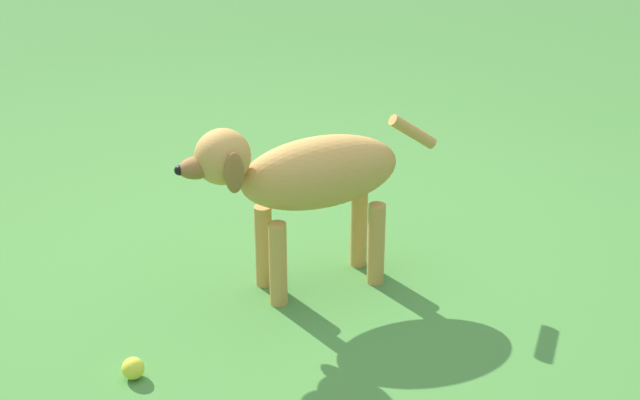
# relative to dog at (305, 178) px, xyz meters

# --- Properties ---
(ground) EXTENTS (14.00, 14.00, 0.00)m
(ground) POSITION_rel_dog_xyz_m (-0.20, 0.07, -0.40)
(ground) COLOR #478438
(dog) EXTENTS (0.66, 0.68, 0.61)m
(dog) POSITION_rel_dog_xyz_m (0.00, 0.00, 0.00)
(dog) COLOR #C69347
(dog) RESTS_ON ground
(tennis_ball_0) EXTENTS (0.07, 0.07, 0.07)m
(tennis_ball_0) POSITION_rel_dog_xyz_m (-0.24, -0.67, -0.37)
(tennis_ball_0) COLOR yellow
(tennis_ball_0) RESTS_ON ground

